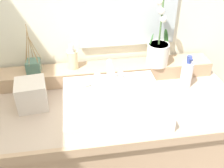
# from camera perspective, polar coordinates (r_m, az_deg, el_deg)

# --- Properties ---
(vanity_cabinet) EXTENTS (1.20, 0.56, 0.89)m
(vanity_cabinet) POSITION_cam_1_polar(r_m,az_deg,el_deg) (1.56, -0.09, -16.56)
(vanity_cabinet) COLOR tan
(vanity_cabinet) RESTS_ON ground
(back_ledge) EXTENTS (1.13, 0.13, 0.08)m
(back_ledge) POSITION_cam_1_polar(r_m,az_deg,el_deg) (1.39, -1.37, 2.58)
(back_ledge) COLOR tan
(back_ledge) RESTS_ON vanity_cabinet
(sink_basin) EXTENTS (0.44, 0.38, 0.28)m
(sink_basin) POSITION_cam_1_polar(r_m,az_deg,el_deg) (1.17, 0.38, -4.45)
(sink_basin) COLOR white
(sink_basin) RESTS_ON vanity_cabinet
(soap_bar) EXTENTS (0.07, 0.04, 0.02)m
(soap_bar) POSITION_cam_1_polar(r_m,az_deg,el_deg) (1.22, -6.05, 0.12)
(soap_bar) COLOR beige
(soap_bar) RESTS_ON sink_basin
(potted_plant) EXTENTS (0.12, 0.11, 0.38)m
(potted_plant) POSITION_cam_1_polar(r_m,az_deg,el_deg) (1.37, 9.96, 7.40)
(potted_plant) COLOR silver
(potted_plant) RESTS_ON back_ledge
(soap_dispenser) EXTENTS (0.05, 0.06, 0.13)m
(soap_dispenser) POSITION_cam_1_polar(r_m,az_deg,el_deg) (1.35, -8.54, 5.41)
(soap_dispenser) COLOR beige
(soap_dispenser) RESTS_ON back_ledge
(reed_diffuser) EXTENTS (0.07, 0.07, 0.25)m
(reed_diffuser) POSITION_cam_1_polar(r_m,az_deg,el_deg) (1.37, -16.63, 3.88)
(reed_diffuser) COLOR #4D7162
(reed_diffuser) RESTS_ON back_ledge
(lotion_bottle) EXTENTS (0.06, 0.06, 0.17)m
(lotion_bottle) POSITION_cam_1_polar(r_m,az_deg,el_deg) (1.36, 15.84, 2.12)
(lotion_bottle) COLOR white
(lotion_bottle) RESTS_ON vanity_cabinet
(tissue_box) EXTENTS (0.14, 0.14, 0.13)m
(tissue_box) POSITION_cam_1_polar(r_m,az_deg,el_deg) (1.24, -17.00, -2.14)
(tissue_box) COLOR beige
(tissue_box) RESTS_ON vanity_cabinet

